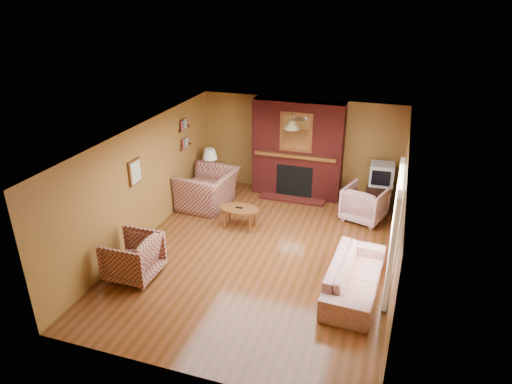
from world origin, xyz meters
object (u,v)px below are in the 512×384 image
(tv_stand, at_px, (379,196))
(table_lamp, at_px, (210,159))
(crt_tv, at_px, (382,174))
(plaid_loveseat, at_px, (208,189))
(fireplace, at_px, (297,150))
(plaid_armchair, at_px, (133,257))
(coffee_table, at_px, (239,210))
(floral_sofa, at_px, (355,276))
(side_table, at_px, (211,182))
(floral_armchair, at_px, (365,204))

(tv_stand, bearing_deg, table_lamp, -171.85)
(crt_tv, bearing_deg, plaid_loveseat, -164.14)
(fireplace, bearing_deg, plaid_armchair, -113.80)
(plaid_loveseat, height_order, plaid_armchair, plaid_loveseat)
(fireplace, relative_size, table_lamp, 3.90)
(plaid_loveseat, relative_size, tv_stand, 2.14)
(plaid_armchair, xyz_separation_m, coffee_table, (1.18, 2.34, 0.00))
(coffee_table, relative_size, table_lamp, 1.43)
(plaid_armchair, relative_size, floral_sofa, 0.43)
(plaid_loveseat, xyz_separation_m, coffee_table, (1.08, -0.78, -0.03))
(fireplace, relative_size, crt_tv, 4.30)
(fireplace, height_order, plaid_loveseat, fireplace)
(fireplace, height_order, side_table, fireplace)
(plaid_armchair, relative_size, coffee_table, 1.01)
(plaid_loveseat, bearing_deg, crt_tv, 109.09)
(floral_sofa, distance_m, floral_armchair, 2.77)
(fireplace, xyz_separation_m, side_table, (-2.10, -0.53, -0.91))
(coffee_table, bearing_deg, plaid_armchair, -116.77)
(plaid_loveseat, distance_m, crt_tv, 4.08)
(coffee_table, height_order, side_table, side_table)
(coffee_table, xyz_separation_m, crt_tv, (2.82, 1.89, 0.47))
(plaid_loveseat, bearing_deg, floral_armchair, 99.81)
(floral_armchair, height_order, table_lamp, table_lamp)
(plaid_armchair, height_order, coffee_table, plaid_armchair)
(fireplace, height_order, floral_armchair, fireplace)
(table_lamp, bearing_deg, coffee_table, -49.35)
(plaid_armchair, distance_m, coffee_table, 2.62)
(plaid_loveseat, bearing_deg, tv_stand, 109.17)
(coffee_table, bearing_deg, crt_tv, 33.86)
(fireplace, height_order, floral_sofa, fireplace)
(floral_armchair, relative_size, coffee_table, 0.99)
(floral_armchair, bearing_deg, fireplace, -8.69)
(coffee_table, height_order, crt_tv, crt_tv)
(plaid_armchair, height_order, crt_tv, crt_tv)
(tv_stand, bearing_deg, floral_sofa, -89.15)
(side_table, bearing_deg, floral_armchair, -5.09)
(floral_armchair, relative_size, side_table, 1.59)
(plaid_armchair, bearing_deg, tv_stand, 136.72)
(floral_armchair, bearing_deg, coffee_table, 42.88)
(floral_sofa, height_order, table_lamp, table_lamp)
(crt_tv, bearing_deg, table_lamp, -175.26)
(plaid_armchair, xyz_separation_m, tv_stand, (4.00, 4.24, -0.09))
(plaid_armchair, xyz_separation_m, table_lamp, (-0.15, 3.89, 0.49))
(floral_sofa, xyz_separation_m, side_table, (-4.00, 3.11, -0.03))
(table_lamp, xyz_separation_m, tv_stand, (4.15, 0.35, -0.58))
(plaid_loveseat, height_order, coffee_table, plaid_loveseat)
(side_table, bearing_deg, plaid_loveseat, -71.87)
(plaid_loveseat, relative_size, table_lamp, 2.19)
(fireplace, bearing_deg, floral_armchair, -26.32)
(plaid_armchair, bearing_deg, fireplace, 156.28)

